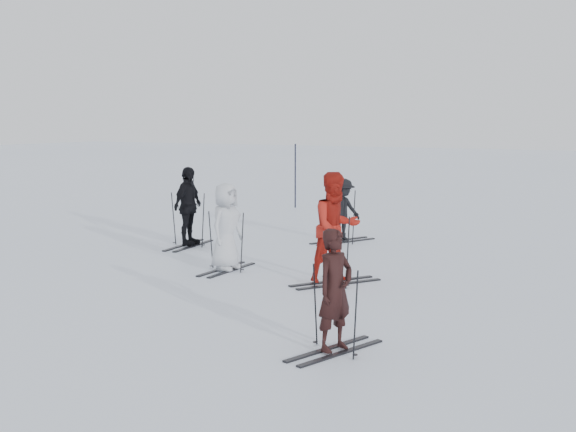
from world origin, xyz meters
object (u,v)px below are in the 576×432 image
Objects in this scene: skier_red at (336,229)px; skier_uphill_left at (188,207)px; skier_near_dark at (335,292)px; skier_grey at (226,228)px; skier_uphill_far at (343,211)px; piste_marker at (295,176)px.

skier_red is 4.99m from skier_uphill_left.
skier_uphill_left reaches higher than skier_near_dark.
skier_grey is 0.93× the size of skier_uphill_left.
skier_uphill_far is at bearing -8.27° from skier_grey.
skier_uphill_left is 7.78m from piste_marker.
piste_marker is (-3.42, 9.56, 0.22)m from skier_grey.
skier_red is 2.36m from skier_grey.
skier_uphill_far is (0.69, 4.10, -0.10)m from skier_grey.
piste_marker reaches higher than skier_uphill_left.
skier_uphill_left is at bearing 154.01° from skier_uphill_far.
skier_red is at bearing 43.03° from skier_near_dark.
skier_red reaches higher than skier_uphill_left.
skier_uphill_left is (-6.16, 5.44, 0.13)m from skier_near_dark.
piste_marker is (-7.33, 13.13, 0.28)m from skier_near_dark.
skier_uphill_left is (-2.24, 1.87, 0.07)m from skier_grey.
skier_red is 4.48m from skier_uphill_far.
skier_red is at bearing -131.32° from skier_uphill_far.
skier_uphill_far is at bearing 56.24° from skier_red.
skier_near_dark is 8.21m from skier_uphill_left.
piste_marker reaches higher than skier_grey.
skier_grey is 0.79× the size of piste_marker.
skier_grey reaches higher than skier_uphill_far.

